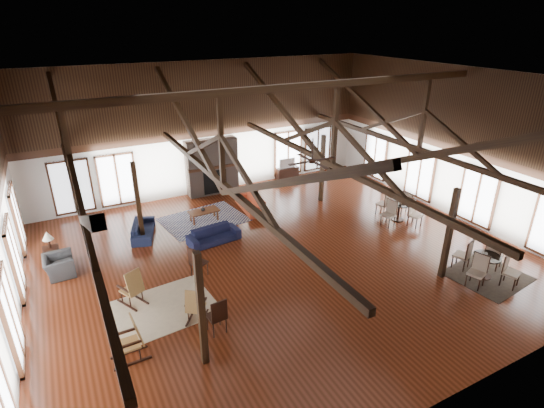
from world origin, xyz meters
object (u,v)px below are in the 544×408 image
sofa_orange (251,203)px  tv_console (287,173)px  armchair (59,266)px  cafe_table_far (399,208)px  sofa_navy_front (214,235)px  cafe_table_near (486,262)px  coffee_table (204,212)px  sofa_navy_left (143,229)px

sofa_orange → tv_console: sofa_orange is taller
armchair → cafe_table_far: size_ratio=0.50×
sofa_navy_front → cafe_table_near: 9.26m
tv_console → coffee_table: bearing=-152.9°
sofa_navy_left → sofa_navy_front: bearing=-110.5°
coffee_table → cafe_table_near: 10.43m
coffee_table → cafe_table_far: bearing=-30.5°
armchair → sofa_navy_left: bearing=-65.2°
armchair → tv_console: (10.96, 4.43, -0.03)m
coffee_table → tv_console: tv_console is taller
armchair → tv_console: bearing=-69.3°
cafe_table_near → cafe_table_far: (0.50, 4.45, -0.00)m
sofa_navy_front → cafe_table_far: size_ratio=0.95×
sofa_orange → cafe_table_near: size_ratio=1.00×
sofa_navy_left → tv_console: tv_console is taller
sofa_navy_front → cafe_table_far: (7.38, -1.75, 0.24)m
coffee_table → sofa_navy_left: bearing=-179.7°
sofa_navy_front → cafe_table_near: bearing=-48.0°
coffee_table → tv_console: size_ratio=1.05×
sofa_orange → coffee_table: sofa_orange is taller
cafe_table_near → cafe_table_far: 4.48m
armchair → cafe_table_near: (12.07, -6.45, 0.20)m
armchair → sofa_orange: bearing=-78.3°
cafe_table_near → cafe_table_far: size_ratio=1.01×
armchair → cafe_table_far: (12.57, -2.00, 0.19)m
sofa_navy_left → cafe_table_far: size_ratio=0.91×
tv_console → sofa_orange: bearing=-141.3°
coffee_table → cafe_table_near: size_ratio=0.60×
sofa_orange → cafe_table_far: 6.21m
cafe_table_far → tv_console: 6.64m
sofa_navy_front → sofa_navy_left: size_ratio=1.04×
sofa_navy_front → coffee_table: sofa_navy_front is taller
sofa_navy_front → tv_console: bearing=33.2°
sofa_navy_left → sofa_orange: bearing=-68.8°
cafe_table_near → tv_console: bearing=95.8°
armchair → cafe_table_near: bearing=-119.5°
sofa_orange → armchair: (-7.65, -1.78, 0.03)m
sofa_navy_front → sofa_orange: bearing=33.7°
armchair → cafe_table_near: cafe_table_near is taller
sofa_navy_left → armchair: 3.33m
sofa_navy_left → armchair: bearing=133.6°
armchair → cafe_table_near: 13.69m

